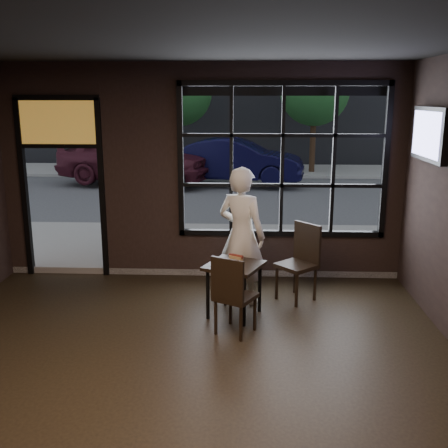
{
  "coord_description": "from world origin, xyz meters",
  "views": [
    {
      "loc": [
        0.68,
        -4.21,
        2.72
      ],
      "look_at": [
        0.4,
        2.2,
        1.15
      ],
      "focal_mm": 42.0,
      "sensor_mm": 36.0,
      "label": 1
    }
  ],
  "objects_px": {
    "cafe_table": "(234,290)",
    "man": "(242,235)",
    "navy_car": "(236,161)",
    "chair_near": "(236,294)"
  },
  "relations": [
    {
      "from": "chair_near",
      "to": "cafe_table",
      "type": "bearing_deg",
      "value": -57.93
    },
    {
      "from": "chair_near",
      "to": "man",
      "type": "xyz_separation_m",
      "value": [
        0.05,
        1.0,
        0.44
      ]
    },
    {
      "from": "man",
      "to": "navy_car",
      "type": "relative_size",
      "value": 0.44
    },
    {
      "from": "chair_near",
      "to": "navy_car",
      "type": "distance_m",
      "value": 10.44
    },
    {
      "from": "cafe_table",
      "to": "navy_car",
      "type": "height_order",
      "value": "navy_car"
    },
    {
      "from": "navy_car",
      "to": "chair_near",
      "type": "bearing_deg",
      "value": -169.92
    },
    {
      "from": "cafe_table",
      "to": "chair_near",
      "type": "bearing_deg",
      "value": -63.26
    },
    {
      "from": "chair_near",
      "to": "navy_car",
      "type": "xyz_separation_m",
      "value": [
        -0.24,
        10.43,
        0.3
      ]
    },
    {
      "from": "cafe_table",
      "to": "man",
      "type": "distance_m",
      "value": 0.77
    },
    {
      "from": "navy_car",
      "to": "man",
      "type": "bearing_deg",
      "value": -169.45
    }
  ]
}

